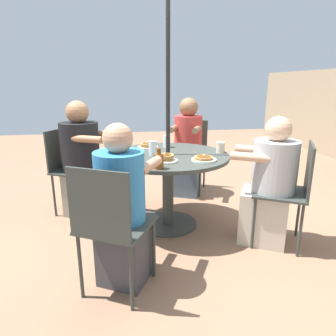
% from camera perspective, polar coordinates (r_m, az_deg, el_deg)
% --- Properties ---
extents(ground_plane, '(12.00, 12.00, 0.00)m').
position_cam_1_polar(ground_plane, '(3.09, 0.00, -10.58)').
color(ground_plane, '#8C664C').
extents(patio_table, '(1.16, 1.16, 0.73)m').
position_cam_1_polar(patio_table, '(2.87, 0.00, 0.07)').
color(patio_table, '#383D38').
rests_on(patio_table, ground).
extents(umbrella_pole, '(0.04, 0.04, 2.08)m').
position_cam_1_polar(umbrella_pole, '(2.79, 0.00, 8.98)').
color(umbrella_pole, black).
rests_on(umbrella_pole, ground).
extents(patio_chair_north, '(0.59, 0.59, 0.91)m').
position_cam_1_polar(patio_chair_north, '(2.73, 22.40, -3.36)').
color(patio_chair_north, '#333833').
rests_on(patio_chair_north, ground).
extents(diner_north, '(0.56, 0.61, 1.12)m').
position_cam_1_polar(diner_north, '(2.74, 18.67, -3.56)').
color(diner_north, beige).
rests_on(diner_north, ground).
extents(patio_chair_east, '(0.57, 0.57, 0.91)m').
position_cam_1_polar(patio_chair_east, '(3.94, 4.22, 3.45)').
color(patio_chair_east, '#333833').
rests_on(patio_chair_east, ground).
extents(diner_east, '(0.55, 0.50, 1.21)m').
position_cam_1_polar(diner_east, '(3.77, 3.72, 3.30)').
color(diner_east, slate).
rests_on(diner_east, ground).
extents(patio_chair_south, '(0.58, 0.58, 0.91)m').
position_cam_1_polar(patio_chair_south, '(3.38, -18.19, 0.62)').
color(patio_chair_south, '#333833').
rests_on(patio_chair_south, ground).
extents(diner_south, '(0.57, 0.62, 1.21)m').
position_cam_1_polar(diner_south, '(3.28, -15.73, 0.60)').
color(diner_south, gray).
rests_on(diner_south, ground).
extents(patio_chair_west, '(0.58, 0.58, 0.91)m').
position_cam_1_polar(patio_chair_west, '(1.95, -10.93, -10.07)').
color(patio_chair_west, '#333833').
rests_on(patio_chair_west, ground).
extents(diner_west, '(0.57, 0.51, 1.14)m').
position_cam_1_polar(diner_west, '(2.09, -8.55, -8.40)').
color(diner_west, '#3D3D42').
rests_on(diner_west, ground).
extents(pancake_plate_a, '(0.22, 0.22, 0.05)m').
position_cam_1_polar(pancake_plate_a, '(2.62, 6.82, 1.77)').
color(pancake_plate_a, silver).
rests_on(pancake_plate_a, patio_table).
extents(pancake_plate_b, '(0.22, 0.22, 0.07)m').
position_cam_1_polar(pancake_plate_b, '(2.57, -0.55, 1.82)').
color(pancake_plate_b, silver).
rests_on(pancake_plate_b, patio_table).
extents(pancake_plate_c, '(0.22, 0.22, 0.06)m').
position_cam_1_polar(pancake_plate_c, '(3.13, -3.86, 4.24)').
color(pancake_plate_c, silver).
rests_on(pancake_plate_c, patio_table).
extents(syrup_bottle, '(0.10, 0.08, 0.17)m').
position_cam_1_polar(syrup_bottle, '(2.34, -1.72, 1.37)').
color(syrup_bottle, brown).
rests_on(syrup_bottle, patio_table).
extents(coffee_cup, '(0.08, 0.08, 0.10)m').
position_cam_1_polar(coffee_cup, '(2.95, 9.97, 3.92)').
color(coffee_cup, beige).
rests_on(coffee_cup, patio_table).
extents(drinking_glass_a, '(0.07, 0.07, 0.13)m').
position_cam_1_polar(drinking_glass_a, '(3.14, -0.23, 5.08)').
color(drinking_glass_a, silver).
rests_on(drinking_glass_a, patio_table).
extents(drinking_glass_b, '(0.08, 0.08, 0.14)m').
position_cam_1_polar(drinking_glass_b, '(2.79, -2.92, 3.80)').
color(drinking_glass_b, silver).
rests_on(drinking_glass_b, patio_table).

